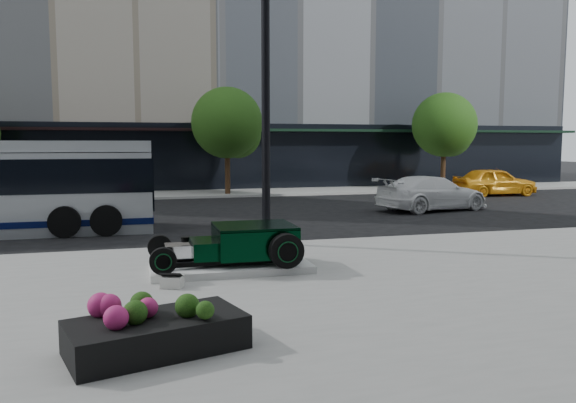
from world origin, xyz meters
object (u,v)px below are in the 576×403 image
object	(u,v)px
lamppost	(266,116)
white_sedan	(432,193)
yellow_taxi	(494,182)
flower_planter	(157,331)
hot_rod	(245,242)

from	to	relation	value
lamppost	white_sedan	size ratio (longest dim) A/B	1.48
lamppost	yellow_taxi	bearing A→B (deg)	37.05
lamppost	white_sedan	bearing A→B (deg)	36.76
flower_planter	lamppost	bearing A→B (deg)	66.63
flower_planter	hot_rod	bearing A→B (deg)	65.74
hot_rod	lamppost	xyz separation A→B (m)	(1.13, 2.82, 2.88)
white_sedan	yellow_taxi	bearing A→B (deg)	-64.28
yellow_taxi	lamppost	bearing A→B (deg)	129.26
flower_planter	yellow_taxi	bearing A→B (deg)	45.63
lamppost	white_sedan	world-z (taller)	lamppost
hot_rod	flower_planter	world-z (taller)	hot_rod
hot_rod	lamppost	bearing A→B (deg)	68.09
hot_rod	lamppost	size ratio (longest dim) A/B	0.43
hot_rod	yellow_taxi	xyz separation A→B (m)	(16.51, 14.43, 0.06)
hot_rod	white_sedan	xyz separation A→B (m)	(9.86, 9.34, 0.03)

